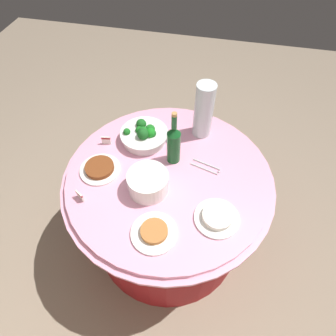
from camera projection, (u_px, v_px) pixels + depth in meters
ground_plane at (168, 234)px, 2.11m from camera, size 6.00×6.00×0.00m
buffet_table at (168, 208)px, 1.82m from camera, size 1.16×1.16×0.74m
broccoli_bowl at (144, 135)px, 1.66m from camera, size 0.28×0.28×0.12m
plate_stack at (148, 182)px, 1.43m from camera, size 0.21×0.21×0.11m
wine_bottle at (174, 143)px, 1.50m from camera, size 0.07×0.07×0.34m
decorative_fruit_vase at (204, 112)px, 1.61m from camera, size 0.11×0.11×0.34m
serving_tongs at (207, 167)px, 1.56m from camera, size 0.17×0.09×0.01m
food_plate_rice at (217, 217)px, 1.35m from camera, size 0.22×0.22×0.04m
food_plate_stir_fry at (100, 168)px, 1.54m from camera, size 0.22×0.22×0.04m
food_plate_peanuts at (154, 232)px, 1.31m from camera, size 0.22×0.22×0.04m
label_placard_front at (106, 140)px, 1.65m from camera, size 0.05×0.02×0.05m
label_placard_mid at (80, 196)px, 1.41m from camera, size 0.05×0.03×0.05m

